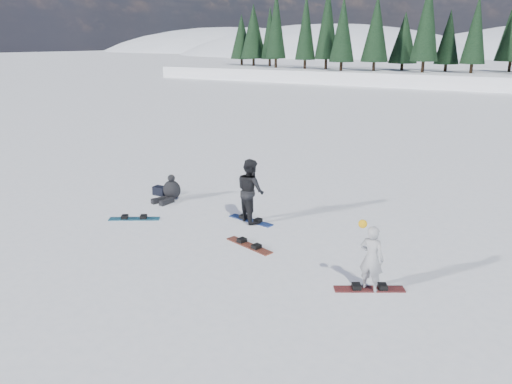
# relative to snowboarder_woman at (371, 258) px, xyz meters

# --- Properties ---
(ground) EXTENTS (420.00, 420.00, 0.00)m
(ground) POSITION_rel_snowboarder_woman_xyz_m (-1.86, 0.15, -0.75)
(ground) COLOR white
(ground) RESTS_ON ground
(alpine_backdrop) EXTENTS (412.50, 227.00, 53.20)m
(alpine_backdrop) POSITION_rel_snowboarder_woman_xyz_m (-13.58, 189.31, -14.72)
(alpine_backdrop) COLOR white
(alpine_backdrop) RESTS_ON ground
(snowboarder_woman) EXTENTS (0.57, 0.41, 1.60)m
(snowboarder_woman) POSITION_rel_snowboarder_woman_xyz_m (0.00, 0.00, 0.00)
(snowboarder_woman) COLOR #ACACB1
(snowboarder_woman) RESTS_ON ground
(snowboarder_man) EXTENTS (1.15, 1.08, 1.88)m
(snowboarder_man) POSITION_rel_snowboarder_woman_xyz_m (-4.39, 2.37, 0.19)
(snowboarder_man) COLOR black
(snowboarder_man) RESTS_ON ground
(seated_rider) EXTENTS (0.71, 1.07, 0.86)m
(seated_rider) POSITION_rel_snowboarder_woman_xyz_m (-7.73, 2.77, -0.41)
(seated_rider) COLOR black
(seated_rider) RESTS_ON ground
(gear_bag) EXTENTS (0.46, 0.32, 0.30)m
(gear_bag) POSITION_rel_snowboarder_woman_xyz_m (-8.43, 3.02, -0.60)
(gear_bag) COLOR black
(gear_bag) RESTS_ON ground
(snowboard_woman) EXTENTS (1.44, 1.00, 0.03)m
(snowboard_woman) POSITION_rel_snowboarder_woman_xyz_m (0.00, 0.00, -0.73)
(snowboard_woman) COLOR maroon
(snowboard_woman) RESTS_ON ground
(snowboard_man) EXTENTS (1.53, 0.51, 0.03)m
(snowboard_man) POSITION_rel_snowboarder_woman_xyz_m (-4.39, 2.37, -0.73)
(snowboard_man) COLOR navy
(snowboard_man) RESTS_ON ground
(snowboard_loose_c) EXTENTS (1.43, 1.02, 0.03)m
(snowboard_loose_c) POSITION_rel_snowboarder_woman_xyz_m (-7.46, 0.73, -0.73)
(snowboard_loose_c) COLOR #19698B
(snowboard_loose_c) RESTS_ON ground
(snowboard_loose_b) EXTENTS (1.52, 0.69, 0.03)m
(snowboard_loose_b) POSITION_rel_snowboarder_woman_xyz_m (-3.45, 0.73, -0.73)
(snowboard_loose_b) COLOR #91391F
(snowboard_loose_b) RESTS_ON ground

